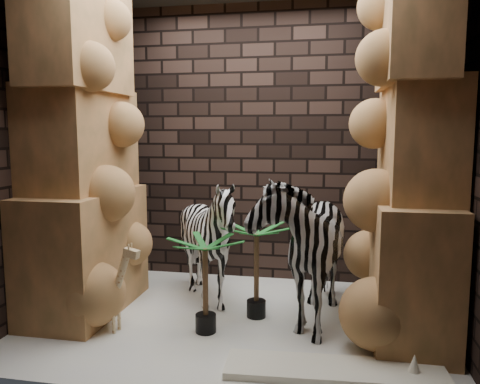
% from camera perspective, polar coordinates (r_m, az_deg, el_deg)
% --- Properties ---
extents(floor, '(3.50, 3.50, 0.00)m').
position_cam_1_polar(floor, '(4.24, -0.60, -15.31)').
color(floor, white).
rests_on(floor, ground).
extents(wall_back, '(3.50, 0.00, 3.50)m').
position_cam_1_polar(wall_back, '(5.15, 2.16, 5.83)').
color(wall_back, black).
rests_on(wall_back, ground).
extents(wall_front, '(3.50, 0.00, 3.50)m').
position_cam_1_polar(wall_front, '(2.70, -5.94, 4.57)').
color(wall_front, black).
rests_on(wall_front, ground).
extents(wall_left, '(0.00, 3.00, 3.00)m').
position_cam_1_polar(wall_left, '(4.60, -22.63, 5.12)').
color(wall_left, black).
rests_on(wall_left, ground).
extents(wall_right, '(0.00, 3.00, 3.00)m').
position_cam_1_polar(wall_right, '(3.96, 25.13, 4.75)').
color(wall_right, black).
rests_on(wall_right, ground).
extents(rock_pillar_left, '(0.68, 1.30, 3.00)m').
position_cam_1_polar(rock_pillar_left, '(4.41, -18.82, 5.23)').
color(rock_pillar_left, tan).
rests_on(rock_pillar_left, floor).
extents(rock_pillar_right, '(0.58, 1.25, 3.00)m').
position_cam_1_polar(rock_pillar_right, '(3.89, 20.40, 4.95)').
color(rock_pillar_right, tan).
rests_on(rock_pillar_right, floor).
extents(zebra_right, '(0.78, 1.34, 1.53)m').
position_cam_1_polar(zebra_right, '(4.10, 7.63, -4.91)').
color(zebra_right, white).
rests_on(zebra_right, floor).
extents(zebra_left, '(1.20, 1.38, 1.10)m').
position_cam_1_polar(zebra_left, '(4.44, -3.80, -6.79)').
color(zebra_left, white).
rests_on(zebra_left, floor).
extents(giraffe_toy, '(0.41, 0.19, 0.77)m').
position_cam_1_polar(giraffe_toy, '(4.06, -16.14, -10.80)').
color(giraffe_toy, beige).
rests_on(giraffe_toy, floor).
extents(palm_front, '(0.36, 0.36, 0.85)m').
position_cam_1_polar(palm_front, '(4.17, 2.02, -9.53)').
color(palm_front, '#115B20').
rests_on(palm_front, floor).
extents(palm_back, '(0.36, 0.36, 0.80)m').
position_cam_1_polar(palm_back, '(3.88, -4.23, -11.20)').
color(palm_back, '#115B20').
rests_on(palm_back, floor).
extents(surfboard, '(1.50, 0.46, 0.05)m').
position_cam_1_polar(surfboard, '(3.45, 11.43, -20.50)').
color(surfboard, white).
rests_on(surfboard, floor).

